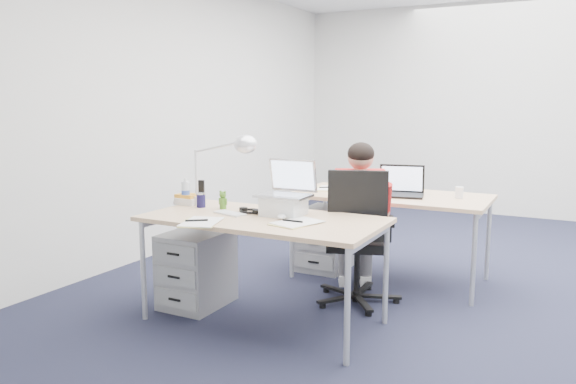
{
  "coord_description": "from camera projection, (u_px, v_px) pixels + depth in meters",
  "views": [
    {
      "loc": [
        0.67,
        -4.37,
        1.49
      ],
      "look_at": [
        -1.18,
        -0.83,
        0.85
      ],
      "focal_mm": 35.0,
      "sensor_mm": 36.0,
      "label": 1
    }
  ],
  "objects": [
    {
      "name": "silver_laptop",
      "position": [
        284.0,
        188.0,
        3.79
      ],
      "size": [
        0.35,
        0.28,
        0.37
      ],
      "primitive_type": null,
      "rotation": [
        0.0,
        0.0,
        0.02
      ],
      "color": "silver",
      "rests_on": "desk_near"
    },
    {
      "name": "desk_lamp",
      "position": [
        215.0,
        169.0,
        4.1
      ],
      "size": [
        0.52,
        0.31,
        0.56
      ],
      "primitive_type": null,
      "rotation": [
        0.0,
        0.0,
        0.28
      ],
      "color": "silver",
      "rests_on": "desk_near"
    },
    {
      "name": "can_koozie",
      "position": [
        201.0,
        200.0,
        4.1
      ],
      "size": [
        0.08,
        0.08,
        0.11
      ],
      "primitive_type": "cylinder",
      "rotation": [
        0.0,
        0.0,
        0.23
      ],
      "color": "#17133C",
      "rests_on": "desk_near"
    },
    {
      "name": "dark_laptop",
      "position": [
        401.0,
        180.0,
        4.57
      ],
      "size": [
        0.43,
        0.42,
        0.27
      ],
      "primitive_type": null,
      "rotation": [
        0.0,
        0.0,
        0.2
      ],
      "color": "black",
      "rests_on": "desk_far"
    },
    {
      "name": "papers_right",
      "position": [
        295.0,
        223.0,
        3.55
      ],
      "size": [
        0.29,
        0.35,
        0.01
      ],
      "primitive_type": "cube",
      "rotation": [
        0.0,
        0.0,
        -0.31
      ],
      "color": "#D9D07E",
      "rests_on": "desk_near"
    },
    {
      "name": "bear_figurine",
      "position": [
        223.0,
        200.0,
        4.04
      ],
      "size": [
        0.08,
        0.06,
        0.13
      ],
      "primitive_type": null,
      "rotation": [
        0.0,
        0.0,
        -0.13
      ],
      "color": "#2D681B",
      "rests_on": "desk_near"
    },
    {
      "name": "drawer_pedestal_far",
      "position": [
        326.0,
        238.0,
        5.07
      ],
      "size": [
        0.4,
        0.5,
        0.55
      ],
      "primitive_type": "cube",
      "color": "gray",
      "rests_on": "ground"
    },
    {
      "name": "drawer_pedestal_near",
      "position": [
        197.0,
        269.0,
        4.14
      ],
      "size": [
        0.4,
        0.5,
        0.55
      ],
      "primitive_type": "cube",
      "color": "gray",
      "rests_on": "ground"
    },
    {
      "name": "office_chair",
      "position": [
        357.0,
        265.0,
        4.17
      ],
      "size": [
        0.82,
        0.82,
        1.02
      ],
      "rotation": [
        0.0,
        0.0,
        0.34
      ],
      "color": "black",
      "rests_on": "ground"
    },
    {
      "name": "desk_near",
      "position": [
        263.0,
        224.0,
        3.76
      ],
      "size": [
        1.6,
        0.8,
        0.73
      ],
      "color": "tan",
      "rests_on": "ground"
    },
    {
      "name": "cordless_phone",
      "position": [
        202.0,
        191.0,
        4.34
      ],
      "size": [
        0.05,
        0.04,
        0.17
      ],
      "primitive_type": "cube",
      "rotation": [
        0.0,
        0.0,
        0.4
      ],
      "color": "black",
      "rests_on": "desk_near"
    },
    {
      "name": "water_bottle",
      "position": [
        186.0,
        191.0,
        4.2
      ],
      "size": [
        0.08,
        0.08,
        0.2
      ],
      "primitive_type": "cylinder",
      "rotation": [
        0.0,
        0.0,
        -0.34
      ],
      "color": "silver",
      "rests_on": "desk_near"
    },
    {
      "name": "papers_left",
      "position": [
        199.0,
        222.0,
        3.56
      ],
      "size": [
        0.31,
        0.36,
        0.01
      ],
      "primitive_type": "cube",
      "rotation": [
        0.0,
        0.0,
        0.35
      ],
      "color": "#D9D07E",
      "rests_on": "desk_near"
    },
    {
      "name": "floor",
      "position": [
        472.0,
        296.0,
        4.36
      ],
      "size": [
        7.0,
        7.0,
        0.0
      ],
      "primitive_type": "plane",
      "color": "black",
      "rests_on": "ground"
    },
    {
      "name": "book_stack",
      "position": [
        188.0,
        199.0,
        4.23
      ],
      "size": [
        0.17,
        0.13,
        0.08
      ],
      "primitive_type": "cube",
      "rotation": [
        0.0,
        0.0,
        -0.03
      ],
      "color": "silver",
      "rests_on": "desk_near"
    },
    {
      "name": "wireless_keyboard",
      "position": [
        230.0,
        213.0,
        3.85
      ],
      "size": [
        0.26,
        0.17,
        0.01
      ],
      "primitive_type": "cube",
      "rotation": [
        0.0,
        0.0,
        -0.28
      ],
      "color": "white",
      "rests_on": "desk_near"
    },
    {
      "name": "far_cup",
      "position": [
        459.0,
        193.0,
        4.49
      ],
      "size": [
        0.08,
        0.08,
        0.09
      ],
      "primitive_type": "cylinder",
      "rotation": [
        0.0,
        0.0,
        0.25
      ],
      "color": "white",
      "rests_on": "desk_far"
    },
    {
      "name": "desk_far",
      "position": [
        390.0,
        200.0,
        4.7
      ],
      "size": [
        1.6,
        0.8,
        0.73
      ],
      "color": "tan",
      "rests_on": "ground"
    },
    {
      "name": "headphones",
      "position": [
        250.0,
        210.0,
        3.91
      ],
      "size": [
        0.21,
        0.18,
        0.03
      ],
      "primitive_type": null,
      "rotation": [
        0.0,
        0.0,
        -0.21
      ],
      "color": "black",
      "rests_on": "desk_near"
    },
    {
      "name": "far_papers",
      "position": [
        329.0,
        189.0,
        4.98
      ],
      "size": [
        0.27,
        0.33,
        0.01
      ],
      "primitive_type": "cube",
      "rotation": [
        0.0,
        0.0,
        0.28
      ],
      "color": "white",
      "rests_on": "desk_far"
    },
    {
      "name": "computer_mouse",
      "position": [
        282.0,
        217.0,
        3.67
      ],
      "size": [
        0.09,
        0.11,
        0.03
      ],
      "primitive_type": "ellipsoid",
      "rotation": [
        0.0,
        0.0,
        0.42
      ],
      "color": "white",
      "rests_on": "desk_near"
    },
    {
      "name": "sunglasses",
      "position": [
        300.0,
        213.0,
        3.85
      ],
      "size": [
        0.09,
        0.05,
        0.02
      ],
      "primitive_type": null,
      "rotation": [
        0.0,
        0.0,
        -0.06
      ],
      "color": "black",
      "rests_on": "desk_near"
    },
    {
      "name": "room",
      "position": [
        484.0,
        71.0,
        4.09
      ],
      "size": [
        6.02,
        7.02,
        2.8
      ],
      "color": "silver",
      "rests_on": "ground"
    },
    {
      "name": "seated_person",
      "position": [
        358.0,
        219.0,
        4.29
      ],
      "size": [
        0.55,
        0.71,
        1.19
      ],
      "rotation": [
        0.0,
        0.0,
        0.43
      ],
      "color": "red",
      "rests_on": "ground"
    }
  ]
}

